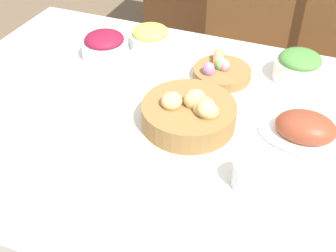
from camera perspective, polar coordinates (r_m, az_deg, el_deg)
The scene contains 14 objects.
dining_table at distance 1.55m, azimuth 0.34°, elevation -9.60°, with size 1.64×1.13×0.73m.
chair_far_center at distance 2.13m, azimuth 9.84°, elevation 9.60°, with size 0.45×0.45×0.92m.
bread_basket at distance 1.24m, azimuth 2.98°, elevation 1.75°, with size 0.28×0.28×0.12m.
egg_basket at distance 1.48m, azimuth 7.20°, elevation 7.46°, with size 0.20×0.20×0.08m.
ham_platter at distance 1.27m, azimuth 18.11°, elevation -0.35°, with size 0.27×0.19×0.08m.
pineapple_bowl at distance 1.65m, azimuth -2.37°, elevation 11.93°, with size 0.16×0.16×0.09m.
beet_salad_bowl at distance 1.60m, azimuth -8.56°, elevation 10.74°, with size 0.17×0.17×0.10m.
green_salad_bowl at distance 1.52m, azimuth 17.32°, elevation 7.74°, with size 0.17×0.17×0.10m.
dinner_plate at distance 1.03m, azimuth -4.90°, elevation -11.27°, with size 0.26×0.26×0.01m.
fork at distance 1.09m, azimuth -12.23°, elevation -8.87°, with size 0.02×0.20×0.00m.
knife at distance 1.00m, azimuth 3.27°, elevation -13.88°, with size 0.02×0.20×0.00m.
spoon at distance 0.99m, azimuth 4.96°, elevation -14.36°, with size 0.02×0.20×0.00m.
drinking_cup at distance 1.08m, azimuth 10.75°, elevation -6.49°, with size 0.08×0.08×0.07m.
butter_dish at distance 1.26m, azimuth -12.83°, elevation -0.27°, with size 0.14×0.08×0.03m.
Camera 1 is at (0.37, -0.95, 1.53)m, focal length 45.00 mm.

